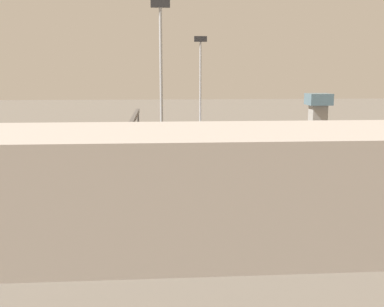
# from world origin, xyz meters

# --- Properties ---
(ground_plane) EXTENTS (400.00, 400.00, 0.00)m
(ground_plane) POSITION_xyz_m (0.00, 0.00, 0.00)
(ground_plane) COLOR #60594F
(track_bed_0) EXTENTS (140.00, 2.80, 0.12)m
(track_bed_0) POSITION_xyz_m (0.00, -15.00, 0.06)
(track_bed_0) COLOR #3D3833
(track_bed_0) RESTS_ON ground_plane
(track_bed_1) EXTENTS (140.00, 2.80, 0.12)m
(track_bed_1) POSITION_xyz_m (0.00, -10.00, 0.06)
(track_bed_1) COLOR #3D3833
(track_bed_1) RESTS_ON ground_plane
(track_bed_2) EXTENTS (140.00, 2.80, 0.12)m
(track_bed_2) POSITION_xyz_m (0.00, -5.00, 0.06)
(track_bed_2) COLOR #4C443D
(track_bed_2) RESTS_ON ground_plane
(track_bed_3) EXTENTS (140.00, 2.80, 0.12)m
(track_bed_3) POSITION_xyz_m (0.00, 0.00, 0.06)
(track_bed_3) COLOR #3D3833
(track_bed_3) RESTS_ON ground_plane
(track_bed_4) EXTENTS (140.00, 2.80, 0.12)m
(track_bed_4) POSITION_xyz_m (0.00, 5.00, 0.06)
(track_bed_4) COLOR #4C443D
(track_bed_4) RESTS_ON ground_plane
(track_bed_5) EXTENTS (140.00, 2.80, 0.12)m
(track_bed_5) POSITION_xyz_m (0.00, 10.00, 0.06)
(track_bed_5) COLOR #3D3833
(track_bed_5) RESTS_ON ground_plane
(track_bed_6) EXTENTS (140.00, 2.80, 0.12)m
(track_bed_6) POSITION_xyz_m (0.00, 15.00, 0.06)
(track_bed_6) COLOR #4C443D
(track_bed_6) RESTS_ON ground_plane
(train_on_track_0) EXTENTS (66.40, 3.00, 4.40)m
(train_on_track_0) POSITION_xyz_m (-27.39, -15.00, 2.11)
(train_on_track_0) COLOR maroon
(train_on_track_0) RESTS_ON ground_plane
(train_on_track_2) EXTENTS (10.00, 3.00, 5.00)m
(train_on_track_2) POSITION_xyz_m (40.76, -5.00, 2.16)
(train_on_track_2) COLOR #D85914
(train_on_track_2) RESTS_ON ground_plane
(train_on_track_3) EXTENTS (10.00, 3.00, 5.00)m
(train_on_track_3) POSITION_xyz_m (11.66, 0.00, 2.16)
(train_on_track_3) COLOR #D85914
(train_on_track_3) RESTS_ON ground_plane
(train_on_track_5) EXTENTS (47.20, 3.06, 5.00)m
(train_on_track_5) POSITION_xyz_m (12.65, 10.00, 2.62)
(train_on_track_5) COLOR #A8AAB2
(train_on_track_5) RESTS_ON ground_plane
(train_on_track_1) EXTENTS (95.60, 3.06, 3.80)m
(train_on_track_1) POSITION_xyz_m (11.36, -10.00, 2.00)
(train_on_track_1) COLOR silver
(train_on_track_1) RESTS_ON ground_plane
(train_on_track_6) EXTENTS (10.00, 3.00, 5.00)m
(train_on_track_6) POSITION_xyz_m (-4.90, 15.00, 2.16)
(train_on_track_6) COLOR gold
(train_on_track_6) RESTS_ON ground_plane
(train_on_track_4) EXTENTS (47.20, 3.06, 5.00)m
(train_on_track_4) POSITION_xyz_m (-3.61, 5.00, 2.61)
(train_on_track_4) COLOR #B7BABF
(train_on_track_4) RESTS_ON ground_plane
(light_mast_0) EXTENTS (2.80, 0.70, 24.67)m
(light_mast_0) POSITION_xyz_m (0.30, -17.13, 15.94)
(light_mast_0) COLOR #9EA0A5
(light_mast_0) RESTS_ON ground_plane
(light_mast_1) EXTENTS (2.80, 0.70, 27.36)m
(light_mast_1) POSITION_xyz_m (9.28, 17.42, 17.42)
(light_mast_1) COLOR #9EA0A5
(light_mast_1) RESTS_ON ground_plane
(signal_gantry) EXTENTS (0.70, 35.00, 8.80)m
(signal_gantry) POSITION_xyz_m (14.34, 0.00, 7.65)
(signal_gantry) COLOR #4C4742
(signal_gantry) RESTS_ON ground_plane
(maintenance_shed) EXTENTS (57.34, 15.94, 11.46)m
(maintenance_shed) POSITION_xyz_m (11.64, 42.97, 5.73)
(maintenance_shed) COLOR #9E9389
(maintenance_shed) RESTS_ON ground_plane
(control_tower) EXTENTS (6.00, 6.00, 11.33)m
(control_tower) POSITION_xyz_m (-32.38, -32.61, 6.70)
(control_tower) COLOR gray
(control_tower) RESTS_ON ground_plane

